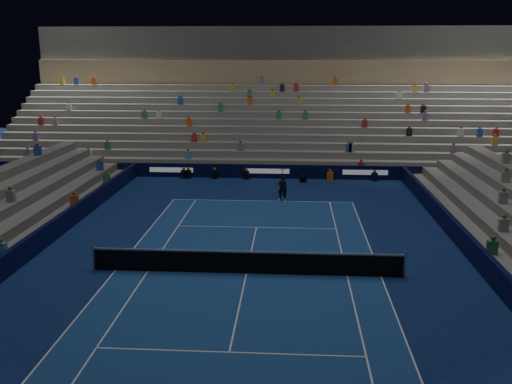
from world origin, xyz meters
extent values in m
plane|color=navy|center=(0.00, 0.00, 0.00)|extent=(90.00, 90.00, 0.00)
cube|color=navy|center=(0.00, 0.00, 0.01)|extent=(10.97, 23.77, 0.01)
cube|color=black|center=(0.00, 18.50, 0.50)|extent=(44.00, 0.25, 1.00)
cube|color=black|center=(9.70, 0.00, 0.50)|extent=(0.25, 37.00, 1.00)
cube|color=black|center=(-9.70, 0.00, 0.50)|extent=(0.25, 37.00, 1.00)
cube|color=slate|center=(0.00, 19.50, 0.25)|extent=(44.00, 1.00, 0.50)
cube|color=slate|center=(0.00, 20.50, 0.50)|extent=(44.00, 1.00, 1.00)
cube|color=slate|center=(0.00, 21.50, 0.75)|extent=(44.00, 1.00, 1.50)
cube|color=slate|center=(0.00, 22.50, 1.00)|extent=(44.00, 1.00, 2.00)
cube|color=slate|center=(0.00, 23.50, 1.25)|extent=(44.00, 1.00, 2.50)
cube|color=slate|center=(0.00, 24.50, 1.50)|extent=(44.00, 1.00, 3.00)
cube|color=slate|center=(0.00, 25.50, 1.75)|extent=(44.00, 1.00, 3.50)
cube|color=slate|center=(0.00, 26.50, 2.00)|extent=(44.00, 1.00, 4.00)
cube|color=slate|center=(0.00, 27.50, 2.25)|extent=(44.00, 1.00, 4.50)
cube|color=slate|center=(0.00, 28.50, 2.50)|extent=(44.00, 1.00, 5.00)
cube|color=slate|center=(0.00, 29.50, 2.75)|extent=(44.00, 1.00, 5.50)
cube|color=slate|center=(0.00, 30.50, 3.00)|extent=(44.00, 1.00, 6.00)
cube|color=#9A855F|center=(0.00, 31.60, 7.10)|extent=(44.00, 0.60, 2.20)
cube|color=#42423F|center=(0.00, 33.00, 9.70)|extent=(44.00, 2.40, 3.00)
cube|color=slate|center=(10.50, 0.00, 0.25)|extent=(1.00, 37.00, 0.50)
cylinder|color=#B2B2B7|center=(-6.40, 0.00, 0.55)|extent=(0.10, 0.10, 1.10)
cylinder|color=#B2B2B7|center=(6.40, 0.00, 0.55)|extent=(0.10, 0.10, 1.10)
cube|color=black|center=(0.00, 0.00, 0.45)|extent=(12.80, 0.03, 0.90)
cube|color=white|center=(0.00, 0.00, 0.94)|extent=(12.80, 0.04, 0.08)
imported|color=black|center=(1.23, 11.98, 0.81)|extent=(0.63, 0.45, 1.63)
cube|color=black|center=(2.56, 17.46, 0.28)|extent=(0.51, 0.58, 0.56)
cylinder|color=black|center=(2.56, 17.03, 0.45)|extent=(0.22, 0.37, 0.16)
camera|label=1|loc=(1.83, -22.00, 8.84)|focal=40.17mm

